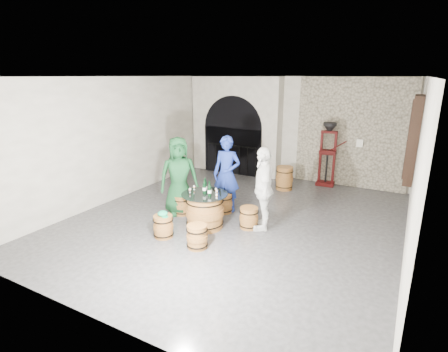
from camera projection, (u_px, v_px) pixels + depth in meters
The scene contains 31 objects.
ground at pixel (236, 220), 8.11m from camera, with size 8.00×8.00×0.00m, color #2D2D30.
wall_back at pixel (293, 129), 11.04m from camera, with size 8.00×8.00×0.00m, color beige.
wall_front at pixel (90, 213), 4.30m from camera, with size 8.00×8.00×0.00m, color beige.
wall_left at pixel (119, 139), 9.28m from camera, with size 8.00×8.00×0.00m, color beige.
wall_right at pixel (416, 173), 6.06m from camera, with size 8.00×8.00×0.00m, color beige.
ceiling at pixel (237, 77), 7.22m from camera, with size 8.00×8.00×0.00m, color beige.
stone_facing_panel at pixel (352, 133), 10.16m from camera, with size 3.20×0.12×3.18m, color tan.
arched_opening at pixel (236, 126), 11.70m from camera, with size 3.10×0.60×3.19m.
shuttered_window at pixel (413, 139), 8.08m from camera, with size 0.23×1.10×2.00m.
barrel_table at pixel (205, 211), 7.61m from camera, with size 1.01×1.01×0.78m.
barrel_stool_left at pixel (182, 205), 8.38m from camera, with size 0.42×0.42×0.47m.
barrel_stool_far at pixel (224, 203), 8.48m from camera, with size 0.42×0.42×0.47m.
barrel_stool_right at pixel (249, 218), 7.62m from camera, with size 0.42×0.42×0.47m.
barrel_stool_near_right at pixel (197, 237), 6.73m from camera, with size 0.42×0.42×0.47m.
barrel_stool_near_left at pixel (163, 226), 7.18m from camera, with size 0.42×0.42×0.47m.
green_cap at pixel (163, 214), 7.10m from camera, with size 0.25×0.21×0.11m.
person_green at pixel (179, 176), 8.26m from camera, with size 0.91×0.59×1.87m, color #113F1F.
person_blue at pixel (227, 174), 8.42m from camera, with size 0.68×0.45×1.86m, color navy.
person_white at pixel (263, 189), 7.42m from camera, with size 1.06×0.44×1.81m, color white.
wine_bottle_left at pixel (204, 188), 7.50m from camera, with size 0.08×0.08×0.32m.
wine_bottle_center at pixel (210, 190), 7.33m from camera, with size 0.08×0.08×0.32m.
wine_bottle_right at pixel (205, 186), 7.58m from camera, with size 0.08×0.08×0.32m.
tasting_glass_a at pixel (190, 190), 7.57m from camera, with size 0.05×0.05×0.10m, color #C36526, non-canonical shape.
tasting_glass_b at pixel (217, 192), 7.46m from camera, with size 0.05×0.05×0.10m, color #C36526, non-canonical shape.
tasting_glass_c at pixel (204, 186), 7.86m from camera, with size 0.05×0.05×0.10m, color #C36526, non-canonical shape.
tasting_glass_d at pixel (216, 190), 7.58m from camera, with size 0.05×0.05×0.10m, color #C36526, non-canonical shape.
tasting_glass_e at pixel (217, 196), 7.22m from camera, with size 0.05×0.05×0.10m, color #C36526, non-canonical shape.
tasting_glass_f at pixel (194, 188), 7.76m from camera, with size 0.05×0.05×0.10m, color #C36526, non-canonical shape.
side_barrel at pixel (284, 178), 10.19m from camera, with size 0.51×0.51×0.68m.
corking_press at pixel (328, 149), 10.37m from camera, with size 0.79×0.46×1.90m.
control_box at pixel (360, 143), 10.05m from camera, with size 0.18×0.10×0.22m, color silver.
Camera 1 is at (3.37, -6.72, 3.23)m, focal length 28.00 mm.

